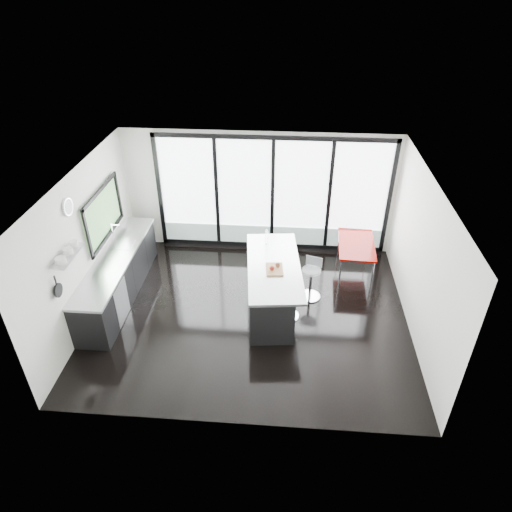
# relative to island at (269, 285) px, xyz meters

# --- Properties ---
(floor) EXTENTS (6.00, 5.00, 0.00)m
(floor) POSITION_rel_island_xyz_m (-0.36, -0.30, -0.49)
(floor) COLOR black
(floor) RESTS_ON ground
(ceiling) EXTENTS (6.00, 5.00, 0.00)m
(ceiling) POSITION_rel_island_xyz_m (-0.36, -0.30, 2.31)
(ceiling) COLOR white
(ceiling) RESTS_ON wall_back
(wall_back) EXTENTS (6.00, 0.09, 2.80)m
(wall_back) POSITION_rel_island_xyz_m (-0.09, 2.16, 0.78)
(wall_back) COLOR silver
(wall_back) RESTS_ON ground
(wall_front) EXTENTS (6.00, 0.00, 2.80)m
(wall_front) POSITION_rel_island_xyz_m (-0.36, -2.80, 0.91)
(wall_front) COLOR silver
(wall_front) RESTS_ON ground
(wall_left) EXTENTS (0.26, 5.00, 2.80)m
(wall_left) POSITION_rel_island_xyz_m (-3.34, -0.03, 1.08)
(wall_left) COLOR silver
(wall_left) RESTS_ON ground
(wall_right) EXTENTS (0.00, 5.00, 2.80)m
(wall_right) POSITION_rel_island_xyz_m (2.64, -0.30, 0.91)
(wall_right) COLOR silver
(wall_right) RESTS_ON ground
(counter_cabinets) EXTENTS (0.69, 3.24, 1.36)m
(counter_cabinets) POSITION_rel_island_xyz_m (-3.03, 0.09, -0.02)
(counter_cabinets) COLOR black
(counter_cabinets) RESTS_ON floor
(island) EXTENTS (1.23, 2.43, 1.24)m
(island) POSITION_rel_island_xyz_m (0.00, 0.00, 0.00)
(island) COLOR black
(island) RESTS_ON floor
(bar_stool_near) EXTENTS (0.44, 0.44, 0.65)m
(bar_stool_near) POSITION_rel_island_xyz_m (0.38, -0.31, -0.16)
(bar_stool_near) COLOR silver
(bar_stool_near) RESTS_ON floor
(bar_stool_far) EXTENTS (0.54, 0.54, 0.68)m
(bar_stool_far) POSITION_rel_island_xyz_m (0.81, 0.32, -0.15)
(bar_stool_far) COLOR silver
(bar_stool_far) RESTS_ON floor
(red_table) EXTENTS (0.82, 1.35, 0.70)m
(red_table) POSITION_rel_island_xyz_m (1.78, 1.33, -0.13)
(red_table) COLOR #750400
(red_table) RESTS_ON floor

